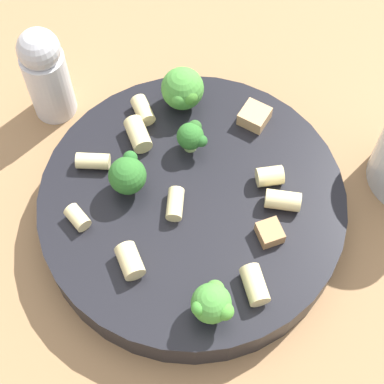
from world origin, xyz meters
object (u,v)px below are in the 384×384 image
Objects in this scene: rigatoni_8 at (130,261)px; rigatoni_1 at (138,134)px; broccoli_floret_2 at (183,90)px; pepper_shaker at (46,73)px; broccoli_floret_3 at (212,303)px; chicken_chunk_1 at (270,233)px; rigatoni_5 at (270,176)px; rigatoni_0 at (175,204)px; broccoli_floret_1 at (191,136)px; rigatoni_4 at (143,110)px; rigatoni_3 at (255,285)px; pasta_bowl at (192,206)px; rigatoni_7 at (93,161)px; rigatoni_2 at (78,218)px; broccoli_floret_0 at (128,172)px; chicken_chunk_0 at (255,116)px; rigatoni_6 at (283,200)px.

rigatoni_1 is at bearing 99.42° from rigatoni_8.
pepper_shaker is at bearing 179.13° from broccoli_floret_2.
rigatoni_8 is at bearing 158.89° from broccoli_floret_3.
rigatoni_5 is at bearing 97.01° from chicken_chunk_1.
rigatoni_0 is at bearing -152.03° from rigatoni_5.
broccoli_floret_1 is at bearing 0.80° from rigatoni_1.
rigatoni_1 is 0.03m from rigatoni_4.
rigatoni_3 is 1.50× the size of chicken_chunk_1.
pepper_shaker is (-0.21, 0.07, 0.01)m from rigatoni_5.
pasta_bowl is at bearing -41.03° from rigatoni_1.
broccoli_floret_2 is 1.37× the size of rigatoni_1.
rigatoni_0 is at bearing 141.25° from rigatoni_3.
pepper_shaker reaches higher than rigatoni_7.
rigatoni_4 is (-0.09, 0.17, -0.01)m from broccoli_floret_3.
rigatoni_8 is (-0.07, 0.03, -0.01)m from broccoli_floret_3.
pepper_shaker is at bearing 134.02° from broccoli_floret_3.
rigatoni_1 is (-0.05, -0.00, -0.01)m from broccoli_floret_1.
broccoli_floret_2 reaches higher than rigatoni_4.
rigatoni_2 is at bearing -174.75° from chicken_chunk_1.
broccoli_floret_2 is (0.03, 0.09, 0.00)m from broccoli_floret_0.
rigatoni_0 is (-0.01, -0.01, 0.02)m from pasta_bowl.
chicken_chunk_1 is (0.15, 0.01, -0.00)m from rigatoni_2.
chicken_chunk_0 is at bearing 61.87° from rigatoni_0.
rigatoni_6 is 1.09× the size of rigatoni_8.
rigatoni_7 is (-0.15, -0.01, -0.00)m from rigatoni_5.
broccoli_floret_2 is 1.38× the size of rigatoni_3.
rigatoni_6 is 0.24m from pepper_shaker.
broccoli_floret_2 is 1.98× the size of rigatoni_2.
broccoli_floret_1 is 0.28× the size of pepper_shaker.
broccoli_floret_3 reaches higher than chicken_chunk_1.
rigatoni_5 is 0.06m from chicken_chunk_0.
rigatoni_7 is at bearing 159.88° from broccoli_floret_0.
rigatoni_3 reaches higher than chicken_chunk_0.
rigatoni_5 is 0.76× the size of rigatoni_6.
chicken_chunk_1 is (-0.01, -0.03, -0.00)m from rigatoni_6.
rigatoni_6 is at bearing 67.11° from broccoli_floret_3.
pasta_bowl is 0.10m from rigatoni_2.
rigatoni_2 is 0.15m from pepper_shaker.
rigatoni_7 reaches higher than pasta_bowl.
rigatoni_6 is (0.01, 0.08, -0.00)m from rigatoni_3.
broccoli_floret_2 is 0.11m from rigatoni_0.
rigatoni_2 is 0.15m from chicken_chunk_1.
pepper_shaker reaches higher than rigatoni_2.
rigatoni_5 reaches higher than chicken_chunk_1.
broccoli_floret_1 is 0.12m from rigatoni_8.
rigatoni_1 is at bearing 45.31° from rigatoni_7.
broccoli_floret_0 is 0.89× the size of broccoli_floret_2.
chicken_chunk_0 is (0.13, 0.07, -0.00)m from rigatoni_7.
rigatoni_4 is at bearing 98.30° from rigatoni_8.
broccoli_floret_3 is 0.12m from rigatoni_5.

